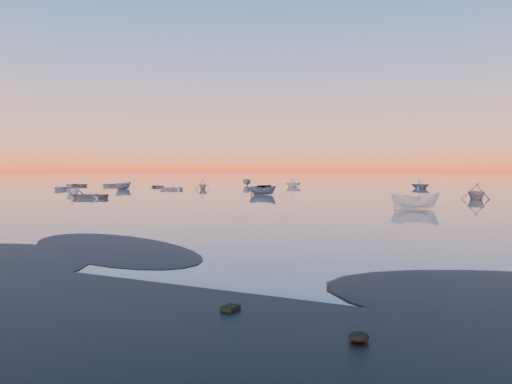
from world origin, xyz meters
The scene contains 5 objects.
ground centered at (0.00, 100.00, 0.00)m, with size 600.00×600.00×0.00m, color #71655E.
moored_fleet centered at (0.00, 53.00, 0.00)m, with size 124.00×58.00×1.20m, color silver, non-canonical shape.
boat_near_left centered at (-43.12, 44.74, 0.00)m, with size 4.51×1.88×1.13m, color silver.
boat_near_center centered at (15.10, 29.51, 0.00)m, with size 4.03×1.70×1.39m, color silver.
boat_near_right centered at (19.30, 46.58, 0.00)m, with size 3.99×1.79×1.39m, color gray.
Camera 1 is at (21.49, -14.96, 3.43)m, focal length 35.00 mm.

